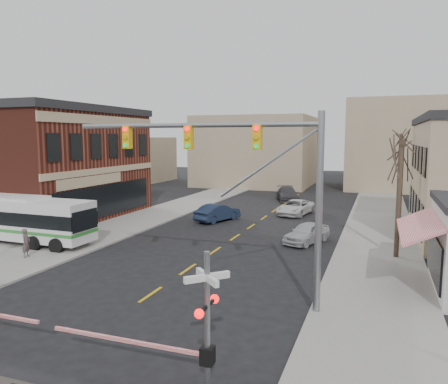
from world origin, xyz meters
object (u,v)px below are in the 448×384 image
at_px(pedestrian_far, 49,231).
at_px(traffic_signal_mast, 246,167).
at_px(rr_crossing_east, 193,323).
at_px(pedestrian_near, 26,243).
at_px(car_b, 218,213).
at_px(transit_bus, 13,218).
at_px(car_a, 307,233).
at_px(car_c, 295,207).
at_px(car_d, 288,194).

bearing_deg(pedestrian_far, traffic_signal_mast, -39.77).
height_order(rr_crossing_east, pedestrian_near, rr_crossing_east).
distance_m(traffic_signal_mast, rr_crossing_east, 7.60).
bearing_deg(car_b, transit_bus, 69.25).
relative_size(rr_crossing_east, pedestrian_far, 3.14).
bearing_deg(traffic_signal_mast, car_a, 86.60).
height_order(car_a, pedestrian_near, pedestrian_near).
bearing_deg(car_a, traffic_signal_mast, -72.30).
bearing_deg(pedestrian_far, transit_bus, 156.91).
bearing_deg(transit_bus, car_c, 47.21).
height_order(car_a, car_d, car_d).
height_order(transit_bus, traffic_signal_mast, traffic_signal_mast).
height_order(transit_bus, car_a, transit_bus).
bearing_deg(pedestrian_far, car_b, 38.02).
relative_size(rr_crossing_east, car_b, 1.27).
bearing_deg(rr_crossing_east, car_d, 97.62).
distance_m(rr_crossing_east, pedestrian_near, 16.96).
xyz_separation_m(car_c, pedestrian_near, (-11.93, -19.77, 0.28)).
bearing_deg(pedestrian_near, car_d, -32.45).
relative_size(car_b, pedestrian_near, 2.64).
bearing_deg(pedestrian_near, transit_bus, 39.26).
height_order(car_c, pedestrian_near, pedestrian_near).
bearing_deg(pedestrian_far, car_c, 32.30).
relative_size(rr_crossing_east, car_c, 1.15).
bearing_deg(car_c, rr_crossing_east, -74.24).
bearing_deg(rr_crossing_east, pedestrian_far, 142.79).
bearing_deg(traffic_signal_mast, transit_bus, 163.87).
bearing_deg(rr_crossing_east, traffic_signal_mast, 94.38).
bearing_deg(car_d, car_a, -93.81).
bearing_deg(car_d, transit_bus, -136.60).
distance_m(car_c, pedestrian_far, 21.28).
xyz_separation_m(car_b, car_d, (3.14, 13.66, 0.02)).
relative_size(traffic_signal_mast, car_d, 2.12).
distance_m(car_b, pedestrian_far, 13.84).
bearing_deg(pedestrian_near, rr_crossing_east, -135.42).
bearing_deg(pedestrian_far, pedestrian_near, -94.68).
bearing_deg(transit_bus, pedestrian_far, -2.10).
bearing_deg(car_c, car_d, 116.95).
relative_size(traffic_signal_mast, rr_crossing_east, 1.96).
bearing_deg(car_d, car_b, -122.05).
distance_m(transit_bus, car_d, 28.66).
distance_m(car_a, car_c, 10.74).
bearing_deg(transit_bus, pedestrian_near, -36.84).
xyz_separation_m(car_c, car_d, (-2.45, 8.46, 0.07)).
bearing_deg(transit_bus, car_b, 49.34).
height_order(traffic_signal_mast, rr_crossing_east, traffic_signal_mast).
xyz_separation_m(rr_crossing_east, pedestrian_far, (-15.22, 11.56, -0.96)).
relative_size(transit_bus, pedestrian_far, 6.55).
bearing_deg(car_b, car_c, -117.21).
xyz_separation_m(transit_bus, car_c, (15.69, 16.95, -1.03)).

